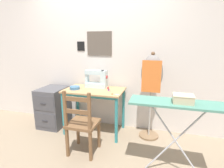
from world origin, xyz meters
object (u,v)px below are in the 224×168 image
object	(u,v)px
sewing_machine	(97,79)
dress_form	(152,78)
ironing_board	(178,107)
scissors	(114,94)
storage_box	(183,99)
fabric_bowl	(75,88)
thread_spool_mid_table	(109,90)
filing_cabinet	(53,107)
thread_spool_near_machine	(108,88)
wooden_chair	(82,124)

from	to	relation	value
sewing_machine	dress_form	size ratio (longest dim) A/B	0.28
dress_form	ironing_board	world-z (taller)	dress_form
scissors	storage_box	xyz separation A→B (m)	(0.91, -0.53, 0.18)
scissors	storage_box	world-z (taller)	storage_box
sewing_machine	fabric_bowl	size ratio (longest dim) A/B	2.32
thread_spool_mid_table	ironing_board	size ratio (longest dim) A/B	0.03
dress_form	storage_box	size ratio (longest dim) A/B	6.45
dress_form	storage_box	world-z (taller)	dress_form
filing_cabinet	sewing_machine	bearing A→B (deg)	8.60
sewing_machine	storage_box	xyz separation A→B (m)	(1.30, -0.86, 0.04)
scissors	thread_spool_near_machine	xyz separation A→B (m)	(-0.18, 0.28, 0.02)
thread_spool_near_machine	wooden_chair	distance (m)	0.81
filing_cabinet	thread_spool_near_machine	bearing A→B (deg)	3.91
storage_box	wooden_chair	bearing A→B (deg)	176.27
dress_form	ironing_board	bearing A→B (deg)	-66.59
thread_spool_near_machine	dress_form	distance (m)	0.74
scissors	thread_spool_mid_table	size ratio (longest dim) A/B	3.43
fabric_bowl	thread_spool_mid_table	size ratio (longest dim) A/B	4.62
ironing_board	thread_spool_mid_table	bearing A→B (deg)	145.57
sewing_machine	filing_cabinet	size ratio (longest dim) A/B	0.54
thread_spool_mid_table	ironing_board	distance (m)	1.22
fabric_bowl	wooden_chair	size ratio (longest dim) A/B	0.18
thread_spool_near_machine	storage_box	size ratio (longest dim) A/B	0.17
filing_cabinet	dress_form	bearing A→B (deg)	1.90
sewing_machine	storage_box	size ratio (longest dim) A/B	1.80
thread_spool_near_machine	filing_cabinet	xyz separation A→B (m)	(-1.05, -0.07, -0.42)
wooden_chair	storage_box	size ratio (longest dim) A/B	4.33
thread_spool_near_machine	thread_spool_mid_table	distance (m)	0.11
storage_box	scissors	bearing A→B (deg)	150.02
thread_spool_near_machine	wooden_chair	size ratio (longest dim) A/B	0.04
sewing_machine	ironing_board	xyz separation A→B (m)	(1.26, -0.85, -0.06)
sewing_machine	thread_spool_mid_table	xyz separation A→B (m)	(0.25, -0.16, -0.13)
thread_spool_mid_table	ironing_board	xyz separation A→B (m)	(1.01, -0.69, 0.06)
thread_spool_near_machine	dress_form	xyz separation A→B (m)	(0.71, -0.01, 0.21)
dress_form	ironing_board	distance (m)	0.87
fabric_bowl	wooden_chair	distance (m)	0.76
fabric_bowl	dress_form	xyz separation A→B (m)	(1.25, 0.15, 0.21)
fabric_bowl	scissors	world-z (taller)	fabric_bowl
scissors	ironing_board	xyz separation A→B (m)	(0.87, -0.52, 0.08)
thread_spool_mid_table	filing_cabinet	bearing A→B (deg)	178.22
sewing_machine	wooden_chair	xyz separation A→B (m)	(0.06, -0.78, -0.46)
fabric_bowl	filing_cabinet	distance (m)	0.68
filing_cabinet	storage_box	xyz separation A→B (m)	(2.14, -0.73, 0.59)
thread_spool_near_machine	filing_cabinet	world-z (taller)	thread_spool_near_machine
filing_cabinet	storage_box	bearing A→B (deg)	-18.86
sewing_machine	wooden_chair	bearing A→B (deg)	-85.74
fabric_bowl	wooden_chair	world-z (taller)	wooden_chair
scissors	thread_spool_mid_table	world-z (taller)	thread_spool_mid_table
dress_form	storage_box	distance (m)	0.88
thread_spool_near_machine	thread_spool_mid_table	xyz separation A→B (m)	(0.04, -0.11, -0.00)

